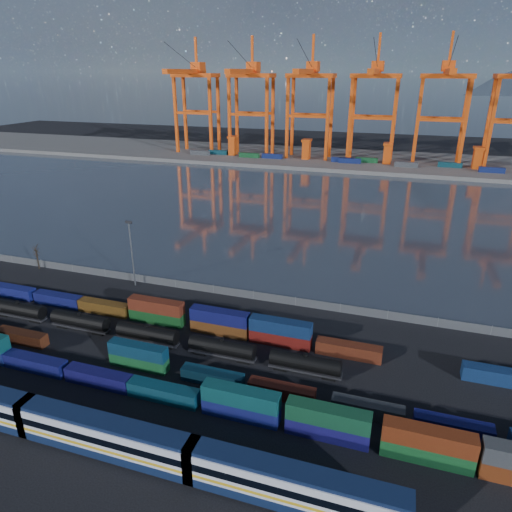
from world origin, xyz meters
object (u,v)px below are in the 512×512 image
(gantry_cranes, at_px, (342,86))
(tanker_string, at_px, (113,327))
(bare_tree, at_px, (37,257))
(passenger_train, at_px, (105,437))

(gantry_cranes, bearing_deg, tanker_string, -94.00)
(tanker_string, xyz_separation_m, gantry_cranes, (13.89, 198.86, 39.45))
(tanker_string, height_order, gantry_cranes, gantry_cranes)
(bare_tree, bearing_deg, gantry_cranes, 73.48)
(passenger_train, relative_size, tanker_string, 0.88)
(tanker_string, relative_size, gantry_cranes, 0.45)
(tanker_string, distance_m, gantry_cranes, 203.21)
(tanker_string, bearing_deg, bare_tree, 149.68)
(bare_tree, xyz_separation_m, gantry_cranes, (52.33, 176.38, 38.01))
(bare_tree, bearing_deg, passenger_train, -41.40)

